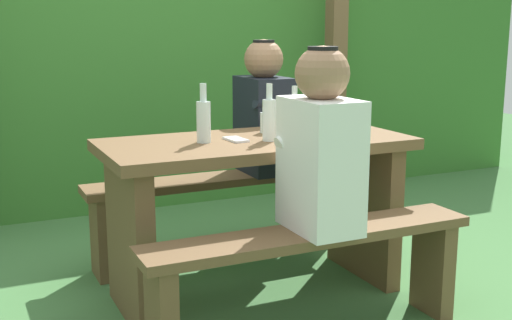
# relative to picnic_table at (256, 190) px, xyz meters

# --- Properties ---
(ground_plane) EXTENTS (12.00, 12.00, 0.00)m
(ground_plane) POSITION_rel_picnic_table_xyz_m (0.00, 0.00, -0.51)
(ground_plane) COLOR #43743F
(hedge_backdrop) EXTENTS (6.40, 0.86, 1.70)m
(hedge_backdrop) POSITION_rel_picnic_table_xyz_m (0.00, 2.09, 0.34)
(hedge_backdrop) COLOR #37722B
(hedge_backdrop) RESTS_ON ground_plane
(pergola_post_right) EXTENTS (0.12, 0.12, 2.10)m
(pergola_post_right) POSITION_rel_picnic_table_xyz_m (1.30, 1.42, 0.54)
(pergola_post_right) COLOR brown
(pergola_post_right) RESTS_ON ground_plane
(picnic_table) EXTENTS (1.40, 0.64, 0.75)m
(picnic_table) POSITION_rel_picnic_table_xyz_m (0.00, 0.00, 0.00)
(picnic_table) COLOR brown
(picnic_table) RESTS_ON ground_plane
(bench_near) EXTENTS (1.40, 0.24, 0.46)m
(bench_near) POSITION_rel_picnic_table_xyz_m (0.00, -0.52, -0.18)
(bench_near) COLOR brown
(bench_near) RESTS_ON ground_plane
(bench_far) EXTENTS (1.40, 0.24, 0.46)m
(bench_far) POSITION_rel_picnic_table_xyz_m (0.00, 0.52, -0.18)
(bench_far) COLOR brown
(bench_far) RESTS_ON ground_plane
(person_white_shirt) EXTENTS (0.25, 0.35, 0.72)m
(person_white_shirt) POSITION_rel_picnic_table_xyz_m (0.04, -0.51, 0.29)
(person_white_shirt) COLOR white
(person_white_shirt) RESTS_ON bench_near
(person_black_coat) EXTENTS (0.25, 0.35, 0.72)m
(person_black_coat) POSITION_rel_picnic_table_xyz_m (0.29, 0.51, 0.29)
(person_black_coat) COLOR black
(person_black_coat) RESTS_ON bench_far
(drinking_glass) EXTENTS (0.07, 0.07, 0.10)m
(drinking_glass) POSITION_rel_picnic_table_xyz_m (0.12, 0.14, 0.29)
(drinking_glass) COLOR silver
(drinking_glass) RESTS_ON picnic_table
(bottle_left) EXTENTS (0.06, 0.06, 0.26)m
(bottle_left) POSITION_rel_picnic_table_xyz_m (-0.25, 0.02, 0.34)
(bottle_left) COLOR silver
(bottle_left) RESTS_ON picnic_table
(bottle_right) EXTENTS (0.06, 0.06, 0.23)m
(bottle_right) POSITION_rel_picnic_table_xyz_m (0.22, 0.04, 0.34)
(bottle_right) COLOR silver
(bottle_right) RESTS_ON picnic_table
(bottle_center) EXTENTS (0.06, 0.06, 0.26)m
(bottle_center) POSITION_rel_picnic_table_xyz_m (0.03, -0.07, 0.34)
(bottle_center) COLOR silver
(bottle_center) RESTS_ON picnic_table
(cell_phone) EXTENTS (0.08, 0.14, 0.01)m
(cell_phone) POSITION_rel_picnic_table_xyz_m (-0.10, 0.00, 0.25)
(cell_phone) COLOR silver
(cell_phone) RESTS_ON picnic_table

